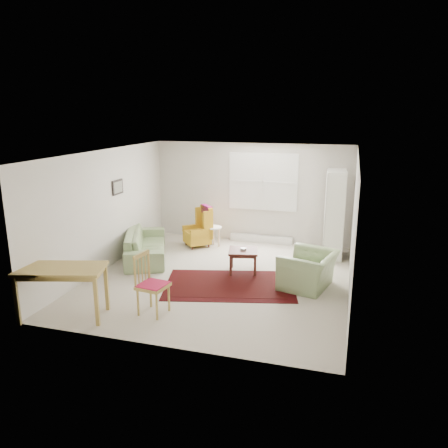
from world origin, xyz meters
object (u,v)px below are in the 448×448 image
(coffee_table, at_px, (243,261))
(stool, at_px, (214,236))
(armchair, at_px, (309,267))
(desk, at_px, (63,293))
(sofa, at_px, (146,239))
(desk_chair, at_px, (153,284))
(cabinet, at_px, (335,214))
(wingback_chair, at_px, (197,226))

(coffee_table, relative_size, stool, 1.16)
(coffee_table, bearing_deg, armchair, -17.60)
(stool, relative_size, desk, 0.38)
(armchair, xyz_separation_m, coffee_table, (-1.38, 0.44, -0.17))
(stool, bearing_deg, coffee_table, -53.70)
(sofa, xyz_separation_m, coffee_table, (2.35, -0.26, -0.19))
(stool, bearing_deg, desk_chair, -87.53)
(armchair, height_order, cabinet, cabinet)
(armchair, relative_size, wingback_chair, 1.04)
(sofa, bearing_deg, coffee_table, -120.25)
(sofa, distance_m, armchair, 3.79)
(cabinet, bearing_deg, stool, 177.35)
(armchair, xyz_separation_m, wingback_chair, (-2.90, 1.86, 0.10))
(coffee_table, relative_size, cabinet, 0.30)
(cabinet, relative_size, desk, 1.47)
(sofa, relative_size, wingback_chair, 2.12)
(sofa, height_order, cabinet, cabinet)
(coffee_table, bearing_deg, sofa, 173.59)
(sofa, bearing_deg, desk_chair, -175.25)
(sofa, height_order, coffee_table, sofa)
(sofa, xyz_separation_m, armchair, (3.73, -0.70, -0.02))
(wingback_chair, distance_m, coffee_table, 2.10)
(armchair, distance_m, coffee_table, 1.46)
(armchair, bearing_deg, sofa, -86.53)
(wingback_chair, distance_m, cabinet, 3.30)
(desk, height_order, desk_chair, desk_chair)
(armchair, height_order, desk_chair, desk_chair)
(sofa, xyz_separation_m, wingback_chair, (0.83, 1.16, 0.07))
(stool, bearing_deg, desk, -105.01)
(stool, relative_size, desk_chair, 0.50)
(armchair, distance_m, desk, 4.38)
(wingback_chair, distance_m, desk, 4.31)
(wingback_chair, bearing_deg, stool, 63.17)
(coffee_table, height_order, desk_chair, desk_chair)
(desk_chair, bearing_deg, sofa, 37.25)
(sofa, xyz_separation_m, desk_chair, (1.39, -2.55, 0.08))
(sofa, distance_m, cabinet, 4.33)
(desk_chair, bearing_deg, coffee_table, -14.07)
(wingback_chair, bearing_deg, desk_chair, -33.17)
(armchair, xyz_separation_m, cabinet, (0.36, 2.01, 0.59))
(armchair, distance_m, desk_chair, 2.98)
(stool, xyz_separation_m, desk, (-1.17, -4.35, 0.18))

